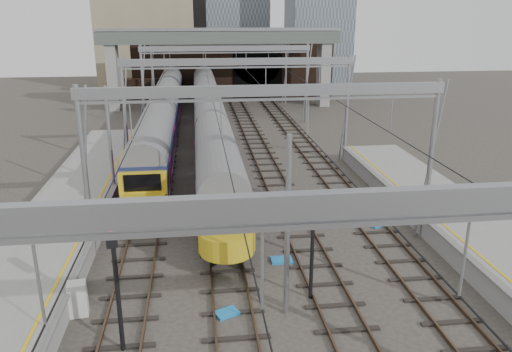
{
  "coord_description": "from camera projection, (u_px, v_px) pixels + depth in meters",
  "views": [
    {
      "loc": [
        -3.11,
        -14.22,
        10.91
      ],
      "look_at": [
        0.02,
        11.57,
        2.4
      ],
      "focal_mm": 35.0,
      "sensor_mm": 36.0,
      "label": 1
    }
  ],
  "objects": [
    {
      "name": "overhead_line",
      "position": [
        239.0,
        77.0,
        35.39
      ],
      "size": [
        16.8,
        80.0,
        8.0
      ],
      "color": "gray",
      "rests_on": "ground"
    },
    {
      "name": "overbridge",
      "position": [
        220.0,
        46.0,
        58.3
      ],
      "size": [
        28.0,
        3.0,
        9.25
      ],
      "color": "gray",
      "rests_on": "ground"
    },
    {
      "name": "equip_cover_a",
      "position": [
        282.0,
        260.0,
        23.01
      ],
      "size": [
        0.97,
        0.69,
        0.11
      ],
      "primitive_type": "cube",
      "rotation": [
        0.0,
        0.0,
        -0.0
      ],
      "color": "#1B7CCC",
      "rests_on": "ground"
    },
    {
      "name": "tracks",
      "position": [
        249.0,
        195.0,
        31.31
      ],
      "size": [
        14.4,
        80.0,
        0.22
      ],
      "color": "#4C3828",
      "rests_on": "ground"
    },
    {
      "name": "signal_near_centre",
      "position": [
        313.0,
        233.0,
        19.09
      ],
      "size": [
        0.36,
        0.46,
        4.58
      ],
      "rotation": [
        0.0,
        0.0,
        -0.31
      ],
      "color": "black",
      "rests_on": "ground"
    },
    {
      "name": "train_second",
      "position": [
        165.0,
        109.0,
        46.79
      ],
      "size": [
        2.56,
        44.52,
        4.49
      ],
      "color": "black",
      "rests_on": "ground"
    },
    {
      "name": "equip_cover_b",
      "position": [
        227.0,
        313.0,
        18.97
      ],
      "size": [
        1.04,
        0.92,
        0.1
      ],
      "primitive_type": "cube",
      "rotation": [
        0.0,
        0.0,
        0.43
      ],
      "color": "#1B7CCC",
      "rests_on": "ground"
    },
    {
      "name": "platform_left",
      "position": [
        9.0,
        311.0,
        18.19
      ],
      "size": [
        4.32,
        55.0,
        1.12
      ],
      "color": "gray",
      "rests_on": "ground"
    },
    {
      "name": "signal_near_left",
      "position": [
        115.0,
        271.0,
        15.97
      ],
      "size": [
        0.38,
        0.47,
        4.81
      ],
      "rotation": [
        0.0,
        0.0,
        0.28
      ],
      "color": "black",
      "rests_on": "ground"
    },
    {
      "name": "equip_cover_c",
      "position": [
        377.0,
        224.0,
        26.89
      ],
      "size": [
        1.13,
        1.0,
        0.11
      ],
      "primitive_type": "cube",
      "rotation": [
        0.0,
        0.0,
        0.43
      ],
      "color": "#1B7CCC",
      "rests_on": "ground"
    },
    {
      "name": "relay_cabinet",
      "position": [
        78.0,
        299.0,
        18.75
      ],
      "size": [
        0.75,
        0.66,
        1.36
      ],
      "primitive_type": "cube",
      "rotation": [
        0.0,
        0.0,
        0.15
      ],
      "color": "silver",
      "rests_on": "ground"
    },
    {
      "name": "train_main",
      "position": [
        207.0,
        104.0,
        49.24
      ],
      "size": [
        2.56,
        59.25,
        4.48
      ],
      "color": "black",
      "rests_on": "ground"
    },
    {
      "name": "ground",
      "position": [
        296.0,
        346.0,
        17.17
      ],
      "size": [
        160.0,
        160.0,
        0.0
      ],
      "primitive_type": "plane",
      "color": "#38332D",
      "rests_on": "ground"
    },
    {
      "name": "retaining_wall",
      "position": [
        229.0,
        66.0,
        64.97
      ],
      "size": [
        28.0,
        2.75,
        9.0
      ],
      "color": "#311F16",
      "rests_on": "ground"
    }
  ]
}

